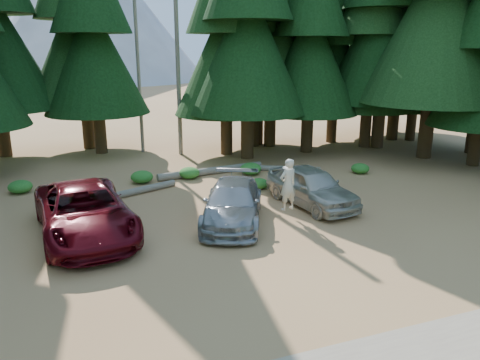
{
  "coord_description": "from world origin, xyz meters",
  "views": [
    {
      "loc": [
        -5.3,
        -12.16,
        6.15
      ],
      "look_at": [
        0.63,
        3.91,
        1.25
      ],
      "focal_mm": 35.0,
      "sensor_mm": 36.0,
      "label": 1
    }
  ],
  "objects_px": {
    "frisbee_player": "(288,184)",
    "log_right": "(211,171)",
    "silver_minivan_center": "(233,203)",
    "log_mid": "(285,169)",
    "red_pickup": "(85,212)",
    "silver_minivan_right": "(311,186)",
    "log_left": "(133,192)"
  },
  "relations": [
    {
      "from": "log_left",
      "to": "log_right",
      "type": "xyz_separation_m",
      "value": [
        4.15,
        2.1,
        0.03
      ]
    },
    {
      "from": "silver_minivan_right",
      "to": "frisbee_player",
      "type": "height_order",
      "value": "frisbee_player"
    },
    {
      "from": "red_pickup",
      "to": "silver_minivan_right",
      "type": "distance_m",
      "value": 8.64
    },
    {
      "from": "silver_minivan_right",
      "to": "log_right",
      "type": "relative_size",
      "value": 0.82
    },
    {
      "from": "frisbee_player",
      "to": "log_right",
      "type": "relative_size",
      "value": 0.35
    },
    {
      "from": "silver_minivan_center",
      "to": "silver_minivan_right",
      "type": "xyz_separation_m",
      "value": [
        3.57,
        0.68,
        0.06
      ]
    },
    {
      "from": "silver_minivan_right",
      "to": "silver_minivan_center",
      "type": "bearing_deg",
      "value": -177.3
    },
    {
      "from": "silver_minivan_center",
      "to": "log_left",
      "type": "bearing_deg",
      "value": 147.87
    },
    {
      "from": "log_mid",
      "to": "log_left",
      "type": "bearing_deg",
      "value": -142.93
    },
    {
      "from": "silver_minivan_center",
      "to": "frisbee_player",
      "type": "bearing_deg",
      "value": 12.58
    },
    {
      "from": "silver_minivan_center",
      "to": "log_mid",
      "type": "height_order",
      "value": "silver_minivan_center"
    },
    {
      "from": "silver_minivan_center",
      "to": "log_mid",
      "type": "distance_m",
      "value": 7.58
    },
    {
      "from": "red_pickup",
      "to": "log_right",
      "type": "height_order",
      "value": "red_pickup"
    },
    {
      "from": "silver_minivan_center",
      "to": "log_right",
      "type": "xyz_separation_m",
      "value": [
        1.18,
        6.55,
        -0.54
      ]
    },
    {
      "from": "frisbee_player",
      "to": "log_right",
      "type": "xyz_separation_m",
      "value": [
        -0.81,
        6.95,
        -1.14
      ]
    },
    {
      "from": "log_left",
      "to": "frisbee_player",
      "type": "bearing_deg",
      "value": -65.91
    },
    {
      "from": "log_left",
      "to": "log_right",
      "type": "height_order",
      "value": "log_right"
    },
    {
      "from": "silver_minivan_right",
      "to": "log_left",
      "type": "relative_size",
      "value": 1.09
    },
    {
      "from": "silver_minivan_right",
      "to": "log_left",
      "type": "xyz_separation_m",
      "value": [
        -6.55,
        3.77,
        -0.63
      ]
    },
    {
      "from": "silver_minivan_center",
      "to": "log_mid",
      "type": "relative_size",
      "value": 1.4
    },
    {
      "from": "log_right",
      "to": "frisbee_player",
      "type": "bearing_deg",
      "value": -90.66
    },
    {
      "from": "frisbee_player",
      "to": "red_pickup",
      "type": "bearing_deg",
      "value": -18.54
    },
    {
      "from": "silver_minivan_center",
      "to": "frisbee_player",
      "type": "distance_m",
      "value": 2.12
    },
    {
      "from": "red_pickup",
      "to": "silver_minivan_center",
      "type": "distance_m",
      "value": 5.09
    },
    {
      "from": "frisbee_player",
      "to": "silver_minivan_center",
      "type": "bearing_deg",
      "value": -22.89
    },
    {
      "from": "log_left",
      "to": "log_right",
      "type": "distance_m",
      "value": 4.65
    },
    {
      "from": "log_left",
      "to": "log_right",
      "type": "bearing_deg",
      "value": 5.31
    },
    {
      "from": "log_mid",
      "to": "silver_minivan_center",
      "type": "bearing_deg",
      "value": -102.73
    },
    {
      "from": "red_pickup",
      "to": "silver_minivan_center",
      "type": "bearing_deg",
      "value": -11.28
    },
    {
      "from": "silver_minivan_right",
      "to": "log_mid",
      "type": "bearing_deg",
      "value": 67.56
    },
    {
      "from": "red_pickup",
      "to": "log_left",
      "type": "bearing_deg",
      "value": 56.3
    },
    {
      "from": "silver_minivan_center",
      "to": "red_pickup",
      "type": "bearing_deg",
      "value": -161.34
    }
  ]
}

